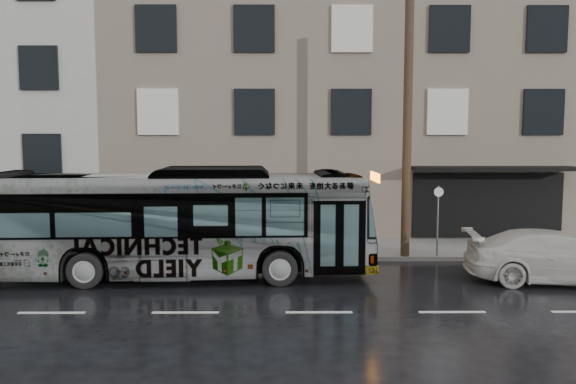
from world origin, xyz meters
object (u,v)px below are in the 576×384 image
(utility_pole_front, at_px, (407,124))
(sign_post, at_px, (438,221))
(bus, at_px, (174,223))
(white_sedan, at_px, (557,257))

(utility_pole_front, height_order, sign_post, utility_pole_front)
(utility_pole_front, height_order, bus, utility_pole_front)
(sign_post, bearing_deg, utility_pole_front, 180.00)
(sign_post, bearing_deg, white_sedan, -48.15)
(white_sedan, bearing_deg, bus, 94.27)
(utility_pole_front, bearing_deg, white_sedan, -38.34)
(sign_post, xyz_separation_m, bus, (-8.53, -2.28, 0.30))
(utility_pole_front, xyz_separation_m, white_sedan, (3.77, -2.98, -3.90))
(sign_post, bearing_deg, bus, -165.05)
(utility_pole_front, relative_size, white_sedan, 1.75)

